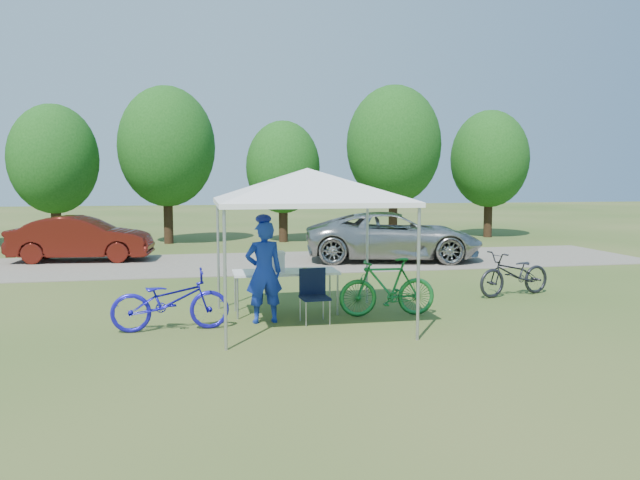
% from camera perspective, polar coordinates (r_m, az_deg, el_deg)
% --- Properties ---
extents(ground, '(100.00, 100.00, 0.00)m').
position_cam_1_polar(ground, '(11.14, -1.14, -7.58)').
color(ground, '#2D5119').
rests_on(ground, ground).
extents(gravel_strip, '(24.00, 5.00, 0.02)m').
position_cam_1_polar(gravel_strip, '(18.95, -5.35, -2.06)').
color(gravel_strip, gray).
rests_on(gravel_strip, ground).
extents(canopy, '(4.53, 4.53, 3.00)m').
position_cam_1_polar(canopy, '(10.85, -1.17, 6.19)').
color(canopy, '#A5A5AA').
rests_on(canopy, ground).
extents(treeline, '(24.89, 4.28, 6.30)m').
position_cam_1_polar(treeline, '(24.80, -7.55, 7.89)').
color(treeline, '#382314').
rests_on(treeline, ground).
extents(folding_table, '(1.97, 0.82, 0.81)m').
position_cam_1_polar(folding_table, '(11.80, -3.17, -3.05)').
color(folding_table, white).
rests_on(folding_table, ground).
extents(folding_chair, '(0.52, 0.53, 0.95)m').
position_cam_1_polar(folding_chair, '(11.13, -0.58, -4.64)').
color(folding_chair, black).
rests_on(folding_chair, ground).
extents(cooler, '(0.51, 0.35, 0.37)m').
position_cam_1_polar(cooler, '(11.73, -4.53, -1.97)').
color(cooler, white).
rests_on(cooler, folding_table).
extents(ice_cream_cup, '(0.07, 0.07, 0.05)m').
position_cam_1_polar(ice_cream_cup, '(11.79, -1.40, -2.70)').
color(ice_cream_cup, gold).
rests_on(ice_cream_cup, folding_table).
extents(cyclist, '(0.70, 0.50, 1.81)m').
position_cam_1_polar(cyclist, '(11.04, -5.16, -2.94)').
color(cyclist, '#152FAC').
rests_on(cyclist, ground).
extents(bike_blue, '(1.97, 0.75, 1.02)m').
position_cam_1_polar(bike_blue, '(10.79, -13.52, -5.41)').
color(bike_blue, '#1A14B1').
rests_on(bike_blue, ground).
extents(bike_green, '(1.83, 0.60, 1.09)m').
position_cam_1_polar(bike_green, '(11.64, 6.17, -4.30)').
color(bike_green, '#186F2D').
rests_on(bike_green, ground).
extents(bike_dark, '(1.97, 1.09, 0.98)m').
position_cam_1_polar(bike_dark, '(14.20, 17.40, -2.94)').
color(bike_dark, black).
rests_on(bike_dark, ground).
extents(minivan, '(5.77, 3.53, 1.50)m').
position_cam_1_polar(minivan, '(19.38, 6.71, 0.35)').
color(minivan, '#AAAAA5').
rests_on(minivan, gravel_strip).
extents(sedan, '(4.29, 1.79, 1.38)m').
position_cam_1_polar(sedan, '(20.46, -20.96, 0.13)').
color(sedan, '#55150E').
rests_on(sedan, gravel_strip).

